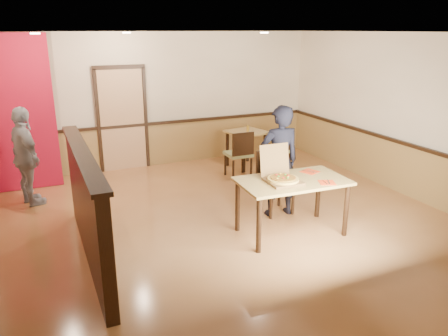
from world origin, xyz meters
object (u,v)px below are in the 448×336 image
object	(u,v)px
side_chair_left	(240,152)
side_table	(246,139)
passerby	(26,157)
pizza_box	(281,177)
side_chair_right	(279,148)
diner	(279,161)
main_table	(292,187)
diner_chair	(274,179)
condiment	(248,129)

from	to	relation	value
side_chair_left	side_table	size ratio (longest dim) A/B	1.09
side_table	passerby	size ratio (longest dim) A/B	0.52
pizza_box	side_chair_left	bearing A→B (deg)	78.80
side_chair_right	diner	bearing A→B (deg)	58.69
main_table	diner_chair	distance (m)	0.86
side_chair_right	side_table	distance (m)	0.77
side_chair_right	condiment	bearing A→B (deg)	-49.40
side_table	condiment	distance (m)	0.26
side_table	passerby	xyz separation A→B (m)	(-4.28, -0.44, 0.23)
passerby	pizza_box	xyz separation A→B (m)	(3.24, -2.71, 0.05)
diner	passerby	distance (m)	4.14
pizza_box	condiment	xyz separation A→B (m)	(1.03, 3.06, -0.03)
side_chair_left	side_table	distance (m)	0.77
side_chair_left	passerby	bearing A→B (deg)	-2.57
diner_chair	pizza_box	xyz separation A→B (m)	(-0.36, -0.82, 0.34)
pizza_box	diner_chair	bearing A→B (deg)	68.03
diner	main_table	bearing A→B (deg)	80.14
side_chair_left	passerby	world-z (taller)	passerby
main_table	side_table	distance (m)	3.28
side_chair_left	diner	distance (m)	1.92
diner_chair	condiment	bearing A→B (deg)	71.80
side_chair_left	condiment	size ratio (longest dim) A/B	6.77
main_table	diner	size ratio (longest dim) A/B	0.89
main_table	condiment	xyz separation A→B (m)	(0.85, 3.07, 0.14)
side_chair_left	side_table	bearing A→B (deg)	-125.81
side_chair_left	passerby	size ratio (longest dim) A/B	0.57
side_chair_right	diner	distance (m)	2.22
diner	pizza_box	size ratio (longest dim) A/B	3.22
side_chair_right	pizza_box	size ratio (longest dim) A/B	1.70
main_table	side_chair_left	distance (m)	2.58
main_table	condiment	bearing A→B (deg)	77.02
main_table	pizza_box	distance (m)	0.25
main_table	diner_chair	world-z (taller)	diner_chair
diner_chair	pizza_box	size ratio (longest dim) A/B	1.82
pizza_box	side_table	bearing A→B (deg)	73.65
side_chair_left	diner_chair	bearing A→B (deg)	82.57
diner_chair	diner	xyz separation A→B (m)	(-0.00, -0.15, 0.34)
side_chair_right	side_chair_left	bearing A→B (deg)	-0.07
side_table	main_table	bearing A→B (deg)	-105.22
passerby	condiment	xyz separation A→B (m)	(4.27, 0.35, 0.02)
side_chair_right	condiment	xyz separation A→B (m)	(-0.46, 0.53, 0.34)
condiment	passerby	bearing A→B (deg)	-175.31
pizza_box	diner	bearing A→B (deg)	63.40
passerby	side_chair_right	bearing A→B (deg)	-111.42
main_table	diner_chair	xyz separation A→B (m)	(0.18, 0.82, -0.17)
main_table	passerby	distance (m)	4.37
main_table	passerby	xyz separation A→B (m)	(-3.42, 2.72, 0.12)
side_table	pizza_box	xyz separation A→B (m)	(-1.04, -3.15, 0.28)
condiment	pizza_box	bearing A→B (deg)	-108.64
diner_chair	pizza_box	bearing A→B (deg)	-115.44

